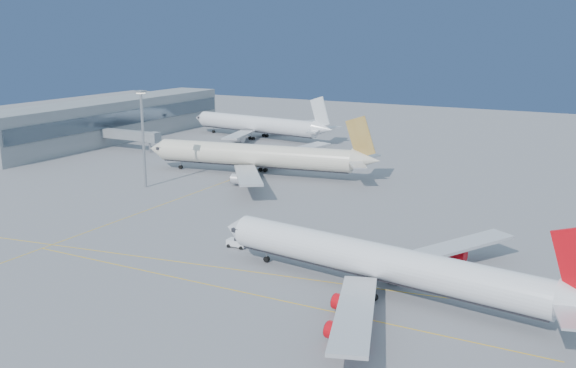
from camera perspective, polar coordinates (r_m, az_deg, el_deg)
The scene contains 9 objects.
ground at distance 113.74m, azimuth -1.96°, elevation -6.79°, with size 500.00×500.00×0.00m, color slate.
terminal at distance 246.66m, azimuth -15.48°, elevation 5.51°, with size 18.40×110.00×15.00m.
jet_bridge at distance 222.88m, azimuth -13.62°, elevation 4.21°, with size 23.60×3.60×6.90m.
taxiway_lines at distance 126.25m, azimuth -6.34°, elevation -4.80°, with size 118.86×140.00×0.02m.
airliner_virgin at distance 99.76m, azimuth 8.68°, elevation -7.00°, with size 63.61×56.70×15.71m.
airliner_etihad at distance 179.24m, azimuth -2.62°, elevation 2.51°, with size 68.86×62.98×18.01m.
airliner_third at distance 242.06m, azimuth -2.57°, elevation 5.30°, with size 64.99×59.48×17.44m.
pushback_tug at distance 120.44m, azimuth -4.49°, elevation -5.16°, with size 3.88×2.46×2.14m.
light_mast at distance 167.44m, azimuth -12.78°, elevation 4.63°, with size 2.15×2.15×24.90m.
Camera 1 is at (53.46, -92.43, 39.19)m, focal length 40.00 mm.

